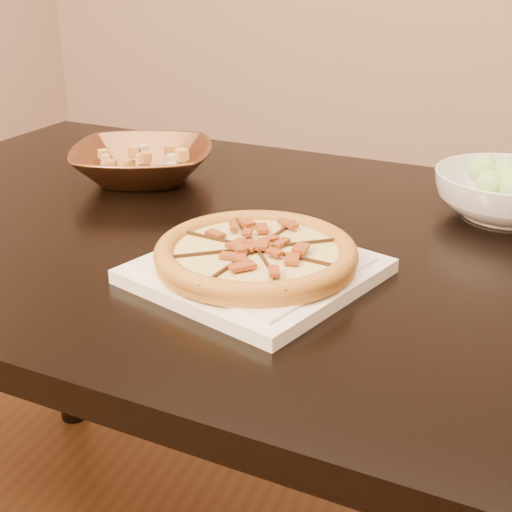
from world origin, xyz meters
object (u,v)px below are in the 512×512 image
object	(u,v)px
bronze_bowl	(143,163)
salad_bowl	(507,195)
pizza	(256,253)
plate	(256,270)
dining_table	(234,288)

from	to	relation	value
bronze_bowl	salad_bowl	bearing A→B (deg)	2.55
bronze_bowl	salad_bowl	xyz separation A→B (m)	(0.62, 0.03, 0.00)
pizza	salad_bowl	bearing A→B (deg)	50.22
plate	salad_bowl	xyz separation A→B (m)	(0.29, 0.34, 0.02)
dining_table	plate	world-z (taller)	plate
plate	bronze_bowl	xyz separation A→B (m)	(-0.33, 0.32, 0.02)
plate	salad_bowl	world-z (taller)	salad_bowl
plate	bronze_bowl	distance (m)	0.46
dining_table	pizza	world-z (taller)	pizza
pizza	dining_table	bearing A→B (deg)	121.26
plate	pizza	world-z (taller)	pizza
plate	pizza	xyz separation A→B (m)	(-0.00, 0.00, 0.02)
plate	pizza	distance (m)	0.02
plate	bronze_bowl	bearing A→B (deg)	136.44
pizza	plate	bearing A→B (deg)	-30.10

